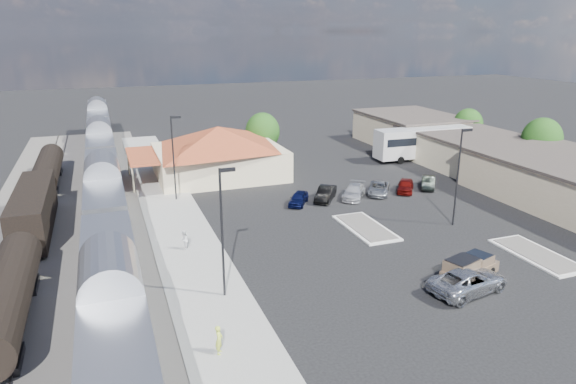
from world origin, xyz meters
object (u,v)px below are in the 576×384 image
object	(u,v)px
pickup_truck	(470,267)
coach_bus	(423,141)
station_depot	(218,151)
suv	(468,281)

from	to	relation	value
pickup_truck	coach_bus	bearing A→B (deg)	-47.14
station_depot	coach_bus	world-z (taller)	station_depot
pickup_truck	coach_bus	size ratio (longest dim) A/B	0.38
station_depot	coach_bus	distance (m)	28.59
station_depot	coach_bus	xyz separation A→B (m)	(28.56, -1.19, -0.58)
station_depot	suv	world-z (taller)	station_depot
pickup_truck	coach_bus	distance (m)	36.58
station_depot	pickup_truck	distance (m)	35.07
suv	coach_bus	bearing A→B (deg)	-40.26
suv	coach_bus	size ratio (longest dim) A/B	0.43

